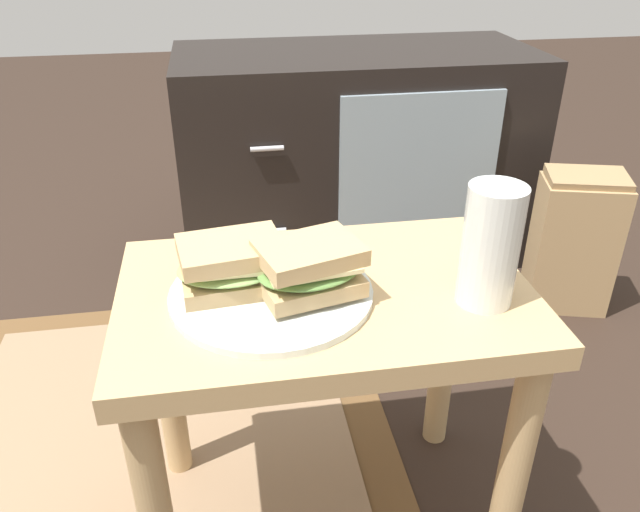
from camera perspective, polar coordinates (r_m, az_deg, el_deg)
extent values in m
cube|color=tan|center=(0.86, 0.45, -3.87)|extent=(0.56, 0.36, 0.04)
cylinder|color=tan|center=(0.98, 17.12, -18.48)|extent=(0.04, 0.04, 0.43)
cylinder|color=tan|center=(1.11, -13.67, -10.78)|extent=(0.04, 0.04, 0.43)
cylinder|color=tan|center=(1.17, 11.21, -8.32)|extent=(0.04, 0.04, 0.43)
cube|color=black|center=(1.81, 3.08, 9.13)|extent=(0.96, 0.44, 0.58)
cube|color=#8C9EA8|center=(1.64, 8.91, 6.96)|extent=(0.41, 0.01, 0.44)
cylinder|color=silver|center=(1.52, -4.83, 9.70)|extent=(0.08, 0.01, 0.01)
cylinder|color=silver|center=(1.61, -4.51, 2.29)|extent=(0.08, 0.01, 0.01)
cube|color=brown|center=(1.37, -14.56, -13.41)|extent=(0.92, 0.79, 0.01)
cube|color=#937556|center=(1.37, -14.58, -13.28)|extent=(0.76, 0.65, 0.00)
cylinder|color=silver|center=(0.84, -4.43, -3.37)|extent=(0.27, 0.27, 0.01)
cube|color=tan|center=(0.84, -7.90, -2.09)|extent=(0.14, 0.11, 0.02)
ellipsoid|color=#8CB260|center=(0.83, -7.99, -0.97)|extent=(0.15, 0.12, 0.02)
cube|color=beige|center=(0.83, -8.04, -0.31)|extent=(0.12, 0.09, 0.01)
cube|color=tan|center=(0.82, -8.11, 0.54)|extent=(0.15, 0.11, 0.02)
cube|color=tan|center=(0.81, -0.95, -2.40)|extent=(0.14, 0.12, 0.02)
ellipsoid|color=#608C42|center=(0.80, -0.97, -1.25)|extent=(0.16, 0.13, 0.02)
cube|color=beige|center=(0.80, -0.97, -0.57)|extent=(0.13, 0.10, 0.01)
cube|color=tan|center=(0.79, -0.98, 0.31)|extent=(0.15, 0.12, 0.02)
cylinder|color=silver|center=(0.82, 15.22, 0.88)|extent=(0.07, 0.07, 0.16)
cylinder|color=#B26014|center=(0.82, 15.14, 0.31)|extent=(0.07, 0.07, 0.13)
cylinder|color=white|center=(0.79, 15.83, 4.98)|extent=(0.07, 0.07, 0.01)
cube|color=tan|center=(1.69, 21.98, 0.90)|extent=(0.22, 0.18, 0.34)
cube|color=#987950|center=(1.62, 23.16, 6.52)|extent=(0.21, 0.16, 0.03)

